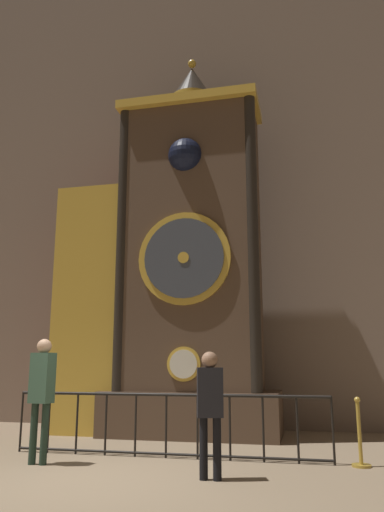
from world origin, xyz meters
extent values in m
plane|color=#847056|center=(0.00, 0.00, 0.00)|extent=(28.00, 28.00, 0.00)
cube|color=#7A6656|center=(0.00, 5.70, 7.90)|extent=(24.00, 0.30, 15.79)
cube|color=brown|center=(0.43, 4.22, 0.45)|extent=(3.68, 1.61, 0.91)
cube|color=brown|center=(0.43, 4.22, 4.12)|extent=(2.94, 1.40, 6.43)
cube|color=gold|center=(0.43, 4.11, 7.24)|extent=(3.18, 1.54, 0.20)
cylinder|color=gold|center=(0.43, 3.49, 1.46)|extent=(0.68, 0.05, 0.68)
cylinder|color=silver|center=(0.43, 3.46, 1.46)|extent=(0.56, 0.03, 0.56)
cylinder|color=gold|center=(0.43, 3.49, 3.61)|extent=(1.97, 0.07, 1.97)
cylinder|color=#3D424C|center=(0.43, 3.44, 3.61)|extent=(1.69, 0.04, 1.69)
cylinder|color=gold|center=(0.43, 3.42, 3.61)|extent=(0.24, 0.03, 0.24)
cube|color=#30241B|center=(0.43, 4.01, 5.93)|extent=(0.95, 0.42, 0.95)
sphere|color=black|center=(0.43, 3.58, 5.93)|extent=(0.76, 0.76, 0.76)
cylinder|color=black|center=(-0.99, 3.59, 4.12)|extent=(0.25, 0.25, 6.43)
cylinder|color=black|center=(1.85, 3.59, 4.12)|extent=(0.25, 0.25, 6.43)
cylinder|color=gold|center=(0.43, 4.22, 7.49)|extent=(1.03, 1.03, 0.30)
cone|color=black|center=(0.43, 4.22, 8.05)|extent=(0.98, 0.98, 0.82)
sphere|color=gold|center=(0.43, 4.22, 8.58)|extent=(0.20, 0.20, 0.20)
cube|color=maroon|center=(-1.84, 4.27, 2.72)|extent=(1.49, 1.19, 5.43)
cube|color=gold|center=(-1.84, 3.66, 2.72)|extent=(1.56, 0.06, 5.43)
cylinder|color=black|center=(-2.03, 1.76, 0.50)|extent=(0.04, 0.04, 0.99)
cylinder|color=black|center=(-1.51, 1.76, 0.50)|extent=(0.04, 0.04, 0.99)
cylinder|color=black|center=(-0.99, 1.76, 0.50)|extent=(0.04, 0.04, 0.99)
cylinder|color=black|center=(-0.47, 1.76, 0.50)|extent=(0.04, 0.04, 0.99)
cylinder|color=black|center=(0.05, 1.76, 0.50)|extent=(0.04, 0.04, 0.99)
cylinder|color=black|center=(0.57, 1.76, 0.50)|extent=(0.04, 0.04, 0.99)
cylinder|color=black|center=(1.09, 1.76, 0.50)|extent=(0.04, 0.04, 0.99)
cylinder|color=black|center=(1.61, 1.76, 0.50)|extent=(0.04, 0.04, 0.99)
cylinder|color=black|center=(2.13, 1.76, 0.50)|extent=(0.04, 0.04, 0.99)
cylinder|color=black|center=(2.65, 1.76, 0.50)|extent=(0.04, 0.04, 0.99)
cylinder|color=black|center=(3.17, 1.76, 0.50)|extent=(0.04, 0.04, 0.99)
cylinder|color=black|center=(0.57, 1.76, 0.97)|extent=(5.19, 0.05, 0.05)
cylinder|color=black|center=(0.57, 1.76, 0.06)|extent=(5.19, 0.04, 0.04)
cylinder|color=#213427|center=(-1.24, 0.82, 0.44)|extent=(0.11, 0.11, 0.88)
cylinder|color=#213427|center=(-1.06, 0.82, 0.44)|extent=(0.11, 0.11, 0.88)
cube|color=#385642|center=(-1.15, 0.82, 1.26)|extent=(0.37, 0.28, 0.75)
sphere|color=tan|center=(-1.15, 0.82, 1.73)|extent=(0.22, 0.22, 0.22)
cylinder|color=black|center=(1.47, 0.41, 0.39)|extent=(0.11, 0.11, 0.78)
cylinder|color=black|center=(1.65, 0.41, 0.39)|extent=(0.11, 0.11, 0.78)
cube|color=black|center=(1.56, 0.41, 1.10)|extent=(0.39, 0.30, 0.64)
sphere|color=#8C664C|center=(1.56, 0.41, 1.52)|extent=(0.22, 0.22, 0.22)
cylinder|color=#B28E33|center=(3.54, 1.73, 0.02)|extent=(0.28, 0.28, 0.04)
cylinder|color=#B28E33|center=(3.54, 1.73, 0.45)|extent=(0.06, 0.06, 0.91)
sphere|color=#B28E33|center=(3.54, 1.73, 0.94)|extent=(0.09, 0.09, 0.09)
camera|label=1|loc=(2.88, -6.35, 1.48)|focal=35.00mm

